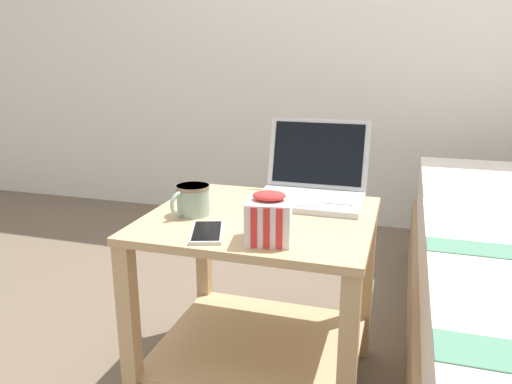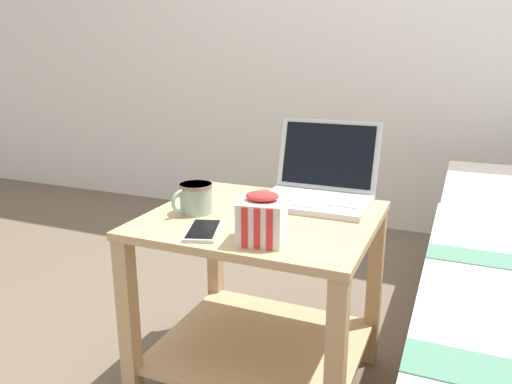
# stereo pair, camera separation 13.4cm
# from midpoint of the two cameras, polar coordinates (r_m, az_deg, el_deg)

# --- Properties ---
(ground_plane) EXTENTS (8.00, 8.00, 0.00)m
(ground_plane) POSITION_cam_midpoint_polar(r_m,az_deg,el_deg) (1.66, 3.08, -21.06)
(ground_plane) COLOR brown
(back_wall) EXTENTS (8.00, 0.05, 2.50)m
(back_wall) POSITION_cam_midpoint_polar(r_m,az_deg,el_deg) (2.93, 15.07, 20.23)
(back_wall) COLOR silver
(back_wall) RESTS_ON ground_plane
(bedside_table) EXTENTS (0.63, 0.56, 0.55)m
(bedside_table) POSITION_cam_midpoint_polar(r_m,az_deg,el_deg) (1.48, 3.29, -9.97)
(bedside_table) COLOR tan
(bedside_table) RESTS_ON ground_plane
(laptop) EXTENTS (0.32, 0.29, 0.24)m
(laptop) POSITION_cam_midpoint_polar(r_m,az_deg,el_deg) (1.55, 9.67, 0.65)
(laptop) COLOR #B7BABC
(laptop) RESTS_ON bedside_table
(mug_front_left) EXTENTS (0.10, 0.13, 0.09)m
(mug_front_left) POSITION_cam_midpoint_polar(r_m,az_deg,el_deg) (1.42, -4.29, -0.58)
(mug_front_left) COLOR #8CA593
(mug_front_left) RESTS_ON bedside_table
(snack_bag) EXTENTS (0.12, 0.13, 0.13)m
(snack_bag) POSITION_cam_midpoint_polar(r_m,az_deg,el_deg) (1.20, 3.91, -3.15)
(snack_bag) COLOR silver
(snack_bag) RESTS_ON bedside_table
(cell_phone) EXTENTS (0.12, 0.17, 0.01)m
(cell_phone) POSITION_cam_midpoint_polar(r_m,az_deg,el_deg) (1.27, -3.05, -4.46)
(cell_phone) COLOR #B7BABC
(cell_phone) RESTS_ON bedside_table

